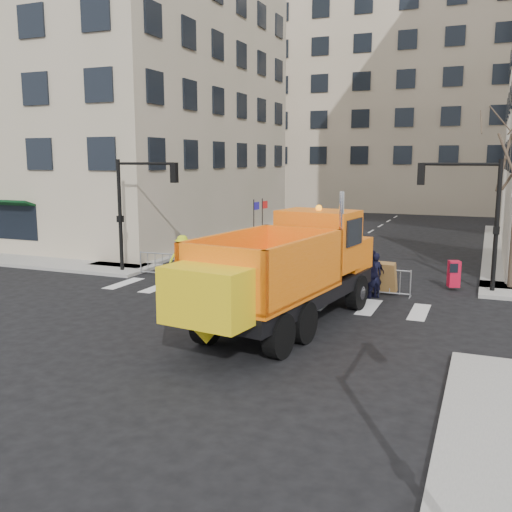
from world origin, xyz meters
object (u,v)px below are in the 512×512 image
at_px(plow_truck, 286,268).
at_px(cop_b, 330,269).
at_px(worker, 183,256).
at_px(newspaper_box, 454,274).
at_px(cop_a, 374,275).
at_px(cop_c, 372,274).

relative_size(plow_truck, cop_b, 5.70).
height_order(cop_b, worker, cop_b).
bearing_deg(newspaper_box, cop_a, -158.71).
relative_size(cop_c, worker, 1.03).
distance_m(plow_truck, cop_a, 5.45).
xyz_separation_m(cop_b, cop_c, (1.72, 0.00, -0.06)).
bearing_deg(newspaper_box, cop_b, -171.96).
bearing_deg(cop_b, newspaper_box, -117.84).
height_order(plow_truck, cop_b, plow_truck).
bearing_deg(cop_a, cop_c, -37.98).
relative_size(plow_truck, worker, 6.20).
xyz_separation_m(plow_truck, cop_b, (0.11, 5.00, -0.93)).
relative_size(cop_b, newspaper_box, 1.84).
bearing_deg(cop_a, worker, -40.08).
distance_m(plow_truck, cop_c, 5.42).
xyz_separation_m(cop_a, cop_c, (-0.07, 0.00, 0.05)).
relative_size(cop_b, worker, 1.09).
distance_m(cop_a, cop_c, 0.08).
bearing_deg(plow_truck, cop_a, -12.59).
distance_m(cop_a, cop_b, 1.79).
xyz_separation_m(plow_truck, worker, (-6.83, 5.32, -0.86)).
bearing_deg(cop_a, cop_b, -37.98).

